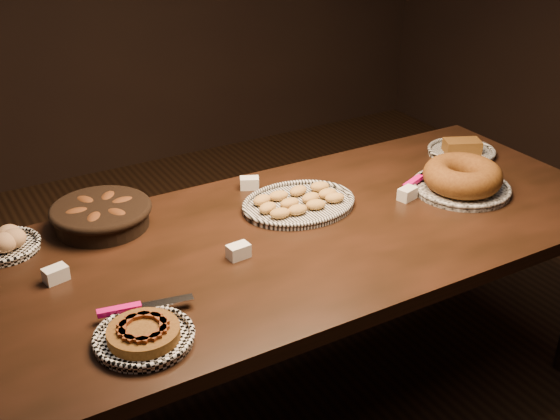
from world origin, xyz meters
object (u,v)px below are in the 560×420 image
apple_tart_plate (144,335)px  madeleine_platter (299,203)px  bundt_cake_plate (462,179)px  buffet_table (292,252)px

apple_tart_plate → madeleine_platter: apple_tart_plate is taller
apple_tart_plate → bundt_cake_plate: 1.38m
buffet_table → apple_tart_plate: 0.71m
buffet_table → apple_tart_plate: (-0.63, -0.30, 0.09)m
madeleine_platter → apple_tart_plate: bearing=-165.6°
buffet_table → madeleine_platter: (0.12, 0.15, 0.09)m
apple_tart_plate → bundt_cake_plate: bearing=33.6°
apple_tart_plate → madeleine_platter: 0.88m
buffet_table → madeleine_platter: bearing=52.2°
apple_tart_plate → madeleine_platter: bearing=53.7°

